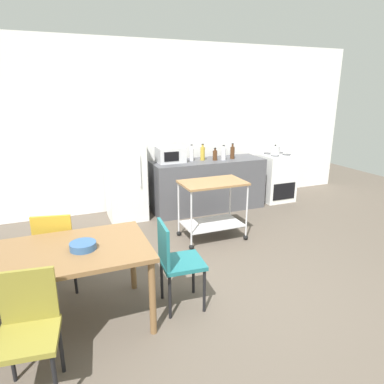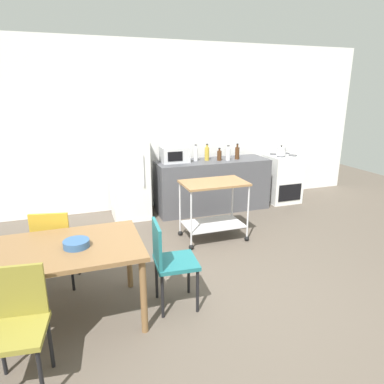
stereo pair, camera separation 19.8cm
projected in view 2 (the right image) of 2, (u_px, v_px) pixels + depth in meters
ground_plane at (227, 296)px, 3.59m from camera, size 12.00×12.00×0.00m
back_wall at (154, 127)px, 6.07m from camera, size 8.40×0.12×2.90m
kitchen_counter at (212, 185)px, 6.10m from camera, size 2.00×0.64×0.90m
dining_table at (56, 256)px, 3.00m from camera, size 1.50×0.90×0.75m
chair_teal at (169, 259)px, 3.28m from camera, size 0.43×0.43×0.89m
chair_mustard at (55, 243)px, 3.62m from camera, size 0.47×0.47×0.89m
chair_olive at (17, 321)px, 2.39m from camera, size 0.45×0.45×0.89m
stove_oven at (281, 178)px, 6.57m from camera, size 0.60×0.61×0.92m
refrigerator at (129, 172)px, 5.64m from camera, size 0.60×0.63×1.55m
kitchen_cart at (214, 201)px, 4.83m from camera, size 0.91×0.57×0.85m
microwave at (175, 155)px, 5.79m from camera, size 0.46×0.35×0.26m
bottle_soy_sauce at (196, 154)px, 5.89m from camera, size 0.07×0.07×0.28m
bottle_vinegar at (207, 153)px, 5.94m from camera, size 0.08×0.08×0.29m
bottle_sparkling_water at (219, 155)px, 5.93m from camera, size 0.08×0.08×0.22m
bottle_soda at (228, 154)px, 5.95m from camera, size 0.08×0.08×0.26m
bottle_sesame_oil at (237, 153)px, 6.05m from camera, size 0.08×0.08×0.28m
fruit_bowl at (76, 244)px, 2.99m from camera, size 0.23×0.23×0.06m
kettle at (281, 151)px, 6.29m from camera, size 0.24×0.17×0.19m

